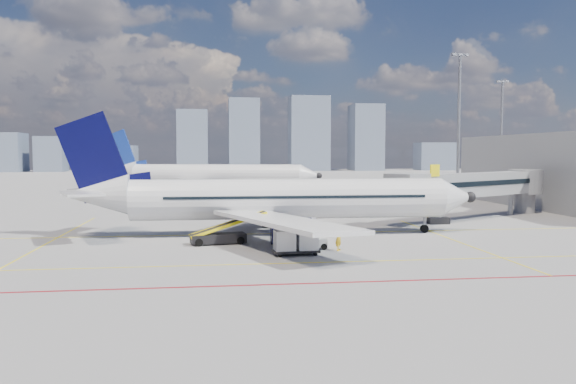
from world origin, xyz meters
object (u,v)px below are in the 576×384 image
Objects in this scene: baggage_tug at (313,241)px; cargo_dolly at (296,241)px; belt_loader at (220,236)px; main_aircraft at (272,200)px; second_aircraft at (207,176)px; ramp_worker at (339,238)px.

cargo_dolly reaches higher than baggage_tug.
cargo_dolly is 7.92m from belt_loader.
belt_loader is (-5.43, 5.76, -0.34)m from cargo_dolly.
main_aircraft is 0.92× the size of second_aircraft.
second_aircraft reaches higher than ramp_worker.
cargo_dolly is at bearing -118.23° from baggage_tug.
main_aircraft is at bearing 55.99° from ramp_worker.
baggage_tug is 3.01m from cargo_dolly.
belt_loader is (-7.15, 3.31, 0.02)m from baggage_tug.
belt_loader reaches higher than ramp_worker.
second_aircraft is 65.95m from cargo_dolly.
main_aircraft reaches higher than cargo_dolly.
cargo_dolly is (0.75, -10.08, -2.21)m from main_aircraft.
cargo_dolly is (-1.71, -2.45, 0.36)m from baggage_tug.
main_aircraft is at bearing 32.59° from belt_loader.
belt_loader is at bearing -72.77° from second_aircraft.
main_aircraft is 55.81m from second_aircraft.
ramp_worker is at bearing -64.96° from second_aircraft.
ramp_worker is at bearing 17.36° from cargo_dolly.
ramp_worker reaches higher than baggage_tug.
cargo_dolly is 3.81m from ramp_worker.
baggage_tug is at bearing 90.67° from ramp_worker.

